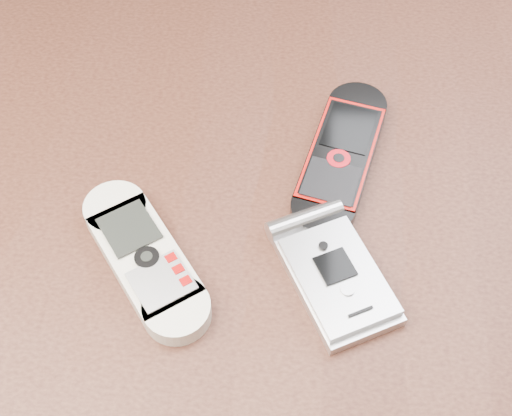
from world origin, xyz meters
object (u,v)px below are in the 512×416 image
at_px(table, 250,287).
at_px(nokia_black_red, 341,156).
at_px(motorola_razr, 336,275).
at_px(nokia_white, 145,258).

distance_m(table, nokia_black_red, 0.14).
xyz_separation_m(table, motorola_razr, (0.06, -0.05, 0.11)).
distance_m(nokia_white, nokia_black_red, 0.17).
relative_size(nokia_black_red, motorola_razr, 1.42).
height_order(nokia_white, motorola_razr, same).
height_order(nokia_black_red, motorola_razr, motorola_razr).
bearing_deg(nokia_black_red, table, -126.05).
height_order(table, nokia_white, nokia_white).
xyz_separation_m(table, nokia_white, (-0.07, -0.05, 0.11)).
bearing_deg(nokia_white, table, -1.80).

